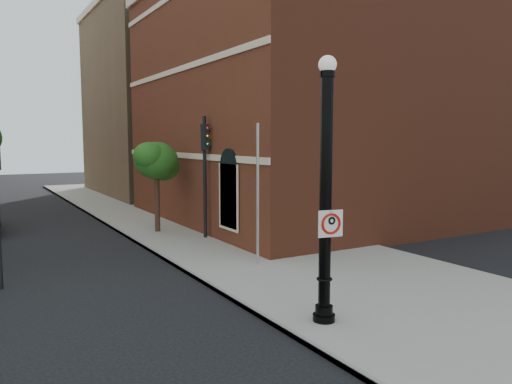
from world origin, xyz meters
TOP-DOWN VIEW (x-y plane):
  - ground at (0.00, 0.00)m, footprint 120.00×120.00m
  - sidewalk_right at (6.00, 10.00)m, footprint 8.00×60.00m
  - curb_edge at (2.05, 10.00)m, footprint 0.10×60.00m
  - brick_wall_building at (16.00, 14.00)m, footprint 22.30×16.30m
  - bg_building_tan_b at (16.00, 30.00)m, footprint 22.00×14.00m
  - lamppost at (3.04, 0.50)m, footprint 0.51×0.51m
  - no_parking_sign at (3.07, 0.35)m, footprint 0.60×0.14m
  - traffic_signal_right at (4.77, 10.81)m, footprint 0.41×0.46m
  - utility_pole at (4.36, 5.75)m, footprint 0.10×0.10m
  - street_tree_c at (3.51, 13.24)m, footprint 2.30×2.08m

SIDE VIEW (x-z plane):
  - ground at x=0.00m, z-range 0.00..0.00m
  - sidewalk_right at x=6.00m, z-range 0.00..0.12m
  - curb_edge at x=2.05m, z-range 0.00..0.14m
  - utility_pole at x=4.36m, z-range 0.00..4.76m
  - no_parking_sign at x=3.07m, z-range 2.09..2.69m
  - lamppost at x=3.04m, z-range -0.23..5.81m
  - street_tree_c at x=3.51m, z-range 1.19..5.33m
  - traffic_signal_right at x=4.77m, z-range 0.90..6.11m
  - brick_wall_building at x=16.00m, z-range 0.01..12.51m
  - bg_building_tan_b at x=16.00m, z-range 0.00..14.00m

